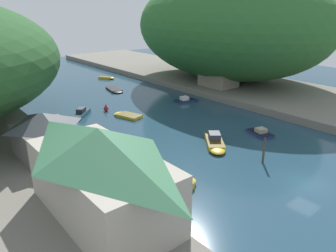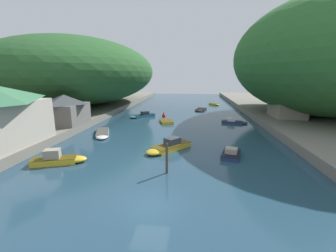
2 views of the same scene
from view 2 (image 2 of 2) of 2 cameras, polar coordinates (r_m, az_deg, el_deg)
name	(u,v)px [view 2 (image 2 of 2)]	position (r m, az deg, el deg)	size (l,w,h in m)	color
water_surface	(178,120)	(44.41, 2.66, 1.47)	(130.00, 130.00, 0.00)	#234256
left_bank	(56,115)	(52.52, -26.51, 2.53)	(22.00, 120.00, 1.14)	slate
right_bank	(317,120)	(49.81, 33.58, 1.24)	(22.00, 120.00, 1.14)	slate
hillside_left	(80,72)	(64.27, -21.53, 12.66)	(37.46, 52.45, 16.78)	#285628
hillside_right	(322,58)	(52.87, 34.48, 14.13)	(31.75, 44.45, 21.59)	#2D662D
boathouse_shed	(65,109)	(39.10, -24.69, 4.00)	(5.86, 6.78, 4.60)	slate
right_bank_cottage	(287,105)	(46.70, 28.05, 4.78)	(5.31, 7.02, 4.38)	gray
boat_far_upstream	(142,116)	(47.77, -6.59, 2.66)	(5.18, 5.00, 1.20)	teal
boat_yellow_tender	(168,147)	(26.69, -0.04, -5.27)	(5.41, 6.02, 1.38)	gold
boat_moored_right	(201,110)	(57.18, 8.27, 4.09)	(3.29, 5.90, 0.38)	black
boat_mid_channel	(60,159)	(25.28, -25.84, -7.56)	(5.39, 3.07, 1.52)	gold
boat_red_skiff	(215,104)	(68.40, 11.75, 5.41)	(3.18, 3.81, 0.51)	gold
boat_cabin_cruiser	(102,134)	(34.59, -16.30, -1.89)	(3.67, 6.35, 0.49)	silver
boat_far_right_bank	(166,121)	(42.63, -0.54, 1.29)	(3.30, 5.03, 0.42)	gold
boat_near_quay	(232,153)	(26.05, 15.85, -6.51)	(2.82, 4.61, 0.98)	navy
boat_open_rowboat	(234,122)	(43.23, 16.52, 1.04)	(4.89, 2.47, 0.99)	navy
mooring_post_nearest	(167,158)	(20.30, -0.30, -8.14)	(0.24, 0.24, 2.87)	#4C3D2D
channel_buoy_near	(164,115)	(47.09, -1.07, 2.69)	(0.77, 0.77, 1.16)	red
person_on_quay	(17,135)	(30.36, -34.02, -1.96)	(0.24, 0.39, 1.69)	#282D3D
person_by_boathouse	(32,134)	(30.29, -31.33, -1.66)	(0.24, 0.39, 1.69)	#282D3D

